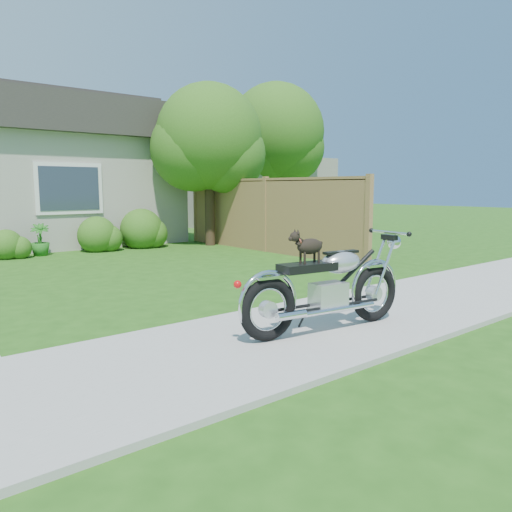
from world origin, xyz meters
The scene contains 8 objects.
ground centered at (0.00, 0.00, 0.00)m, with size 80.00×80.00×0.00m, color #235114.
sidewalk centered at (0.00, 0.00, 0.02)m, with size 24.00×2.20×0.04m, color #9E9B93.
fence centered at (6.30, 5.75, 0.94)m, with size 0.12×6.62×1.90m.
tree_near centered at (6.11, 7.73, 2.87)m, with size 2.93×2.92×4.48m.
tree_far centered at (10.78, 10.22, 3.51)m, with size 3.57×3.57×5.47m.
shrub_row centered at (1.82, 8.50, 0.43)m, with size 10.58×1.15×1.15m.
potted_plant_right centered at (1.59, 8.55, 0.39)m, with size 0.43×0.43×0.77m, color #23691D.
motorcycle_with_dog centered at (2.15, -0.22, 0.54)m, with size 2.22×0.64×1.12m.
Camera 1 is at (-1.91, -3.92, 1.62)m, focal length 35.00 mm.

